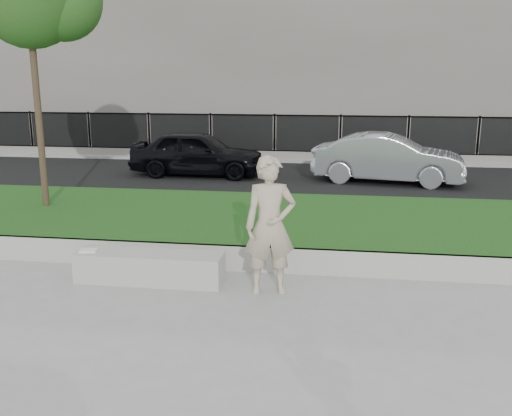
% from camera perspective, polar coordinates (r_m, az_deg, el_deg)
% --- Properties ---
extents(ground, '(90.00, 90.00, 0.00)m').
position_cam_1_polar(ground, '(7.94, -3.64, -8.76)').
color(ground, gray).
rests_on(ground, ground).
extents(grass_bank, '(34.00, 4.00, 0.40)m').
position_cam_1_polar(grass_bank, '(10.67, -0.37, -1.71)').
color(grass_bank, black).
rests_on(grass_bank, ground).
extents(grass_kerb, '(34.00, 0.08, 0.40)m').
position_cam_1_polar(grass_kerb, '(8.82, -2.27, -5.03)').
color(grass_kerb, '#A4A29A').
rests_on(grass_kerb, ground).
extents(street, '(34.00, 7.00, 0.04)m').
position_cam_1_polar(street, '(16.04, 2.57, 2.78)').
color(street, black).
rests_on(street, ground).
extents(far_pavement, '(34.00, 3.00, 0.12)m').
position_cam_1_polar(far_pavement, '(20.45, 3.84, 5.22)').
color(far_pavement, gray).
rests_on(far_pavement, ground).
extents(iron_fence, '(32.00, 0.30, 1.50)m').
position_cam_1_polar(iron_fence, '(19.40, 3.62, 6.21)').
color(iron_fence, slate).
rests_on(iron_fence, far_pavement).
extents(building_facade, '(34.00, 10.00, 10.00)m').
position_cam_1_polar(building_facade, '(27.30, 5.21, 17.66)').
color(building_facade, '#666059').
rests_on(building_facade, ground).
extents(stone_bench, '(2.15, 0.54, 0.44)m').
position_cam_1_polar(stone_bench, '(8.50, -10.56, -5.83)').
color(stone_bench, '#A4A29A').
rests_on(stone_bench, ground).
extents(man, '(0.78, 0.61, 1.91)m').
position_cam_1_polar(man, '(7.76, 1.41, -1.79)').
color(man, '#B9AB8E').
rests_on(man, ground).
extents(book, '(0.27, 0.21, 0.03)m').
position_cam_1_polar(book, '(8.70, -16.39, -4.09)').
color(book, white).
rests_on(book, stone_bench).
extents(car_dark, '(3.87, 1.61, 1.31)m').
position_cam_1_polar(car_dark, '(16.66, -5.87, 5.49)').
color(car_dark, black).
rests_on(car_dark, street).
extents(car_silver, '(4.18, 2.02, 1.32)m').
position_cam_1_polar(car_silver, '(15.93, 13.08, 4.86)').
color(car_silver, '#9A9EA3').
rests_on(car_silver, street).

